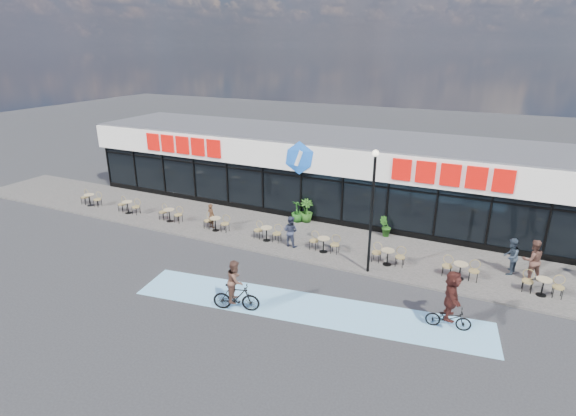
{
  "coord_description": "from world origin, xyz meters",
  "views": [
    {
      "loc": [
        9.88,
        -15.53,
        9.68
      ],
      "look_at": [
        0.83,
        3.5,
        2.03
      ],
      "focal_mm": 28.0,
      "sensor_mm": 36.0,
      "label": 1
    }
  ],
  "objects_px": {
    "cyclist_b": "(451,302)",
    "potted_plant_left": "(306,211)",
    "bistro_set_0": "(91,198)",
    "potted_plant_mid": "(298,211)",
    "patron_right": "(291,231)",
    "pedestrian_c": "(532,260)",
    "cyclist_a": "(236,290)",
    "pedestrian_a": "(511,256)",
    "patron_left": "(211,216)",
    "potted_plant_right": "(385,227)",
    "lamp_post": "(372,203)"
  },
  "relations": [
    {
      "from": "cyclist_b",
      "to": "potted_plant_left",
      "type": "bearing_deg",
      "value": 140.29
    },
    {
      "from": "bistro_set_0",
      "to": "potted_plant_left",
      "type": "relative_size",
      "value": 1.16
    },
    {
      "from": "potted_plant_mid",
      "to": "patron_right",
      "type": "xyz_separation_m",
      "value": [
        1.06,
        -3.2,
        0.17
      ]
    },
    {
      "from": "pedestrian_c",
      "to": "cyclist_a",
      "type": "distance_m",
      "value": 12.68
    },
    {
      "from": "bistro_set_0",
      "to": "pedestrian_a",
      "type": "height_order",
      "value": "pedestrian_a"
    },
    {
      "from": "pedestrian_a",
      "to": "cyclist_a",
      "type": "xyz_separation_m",
      "value": [
        -9.47,
        -7.6,
        -0.06
      ]
    },
    {
      "from": "pedestrian_a",
      "to": "cyclist_b",
      "type": "bearing_deg",
      "value": -8.8
    },
    {
      "from": "patron_left",
      "to": "cyclist_b",
      "type": "relative_size",
      "value": 0.61
    },
    {
      "from": "bistro_set_0",
      "to": "patron_left",
      "type": "bearing_deg",
      "value": 1.23
    },
    {
      "from": "potted_plant_right",
      "to": "patron_left",
      "type": "xyz_separation_m",
      "value": [
        -9.03,
        -2.93,
        0.15
      ]
    },
    {
      "from": "patron_right",
      "to": "pedestrian_a",
      "type": "relative_size",
      "value": 0.95
    },
    {
      "from": "lamp_post",
      "to": "pedestrian_c",
      "type": "distance_m",
      "value": 7.32
    },
    {
      "from": "potted_plant_right",
      "to": "pedestrian_a",
      "type": "distance_m",
      "value": 6.25
    },
    {
      "from": "potted_plant_mid",
      "to": "patron_right",
      "type": "relative_size",
      "value": 0.78
    },
    {
      "from": "potted_plant_mid",
      "to": "pedestrian_c",
      "type": "xyz_separation_m",
      "value": [
        11.9,
        -1.88,
        0.3
      ]
    },
    {
      "from": "potted_plant_left",
      "to": "cyclist_b",
      "type": "xyz_separation_m",
      "value": [
        8.68,
        -7.2,
        0.32
      ]
    },
    {
      "from": "potted_plant_left",
      "to": "cyclist_a",
      "type": "relative_size",
      "value": 0.63
    },
    {
      "from": "lamp_post",
      "to": "cyclist_a",
      "type": "bearing_deg",
      "value": -126.39
    },
    {
      "from": "bistro_set_0",
      "to": "cyclist_a",
      "type": "bearing_deg",
      "value": -23.05
    },
    {
      "from": "cyclist_a",
      "to": "cyclist_b",
      "type": "distance_m",
      "value": 7.88
    },
    {
      "from": "patron_left",
      "to": "pedestrian_a",
      "type": "height_order",
      "value": "pedestrian_a"
    },
    {
      "from": "pedestrian_c",
      "to": "pedestrian_a",
      "type": "bearing_deg",
      "value": -38.06
    },
    {
      "from": "potted_plant_right",
      "to": "bistro_set_0",
      "type": "bearing_deg",
      "value": -170.19
    },
    {
      "from": "potted_plant_mid",
      "to": "potted_plant_right",
      "type": "relative_size",
      "value": 1.14
    },
    {
      "from": "bistro_set_0",
      "to": "pedestrian_a",
      "type": "relative_size",
      "value": 0.92
    },
    {
      "from": "pedestrian_c",
      "to": "cyclist_b",
      "type": "xyz_separation_m",
      "value": [
        -2.76,
        -5.12,
        0.06
      ]
    },
    {
      "from": "potted_plant_left",
      "to": "bistro_set_0",
      "type": "bearing_deg",
      "value": -166.34
    },
    {
      "from": "potted_plant_left",
      "to": "patron_left",
      "type": "distance_m",
      "value": 5.39
    },
    {
      "from": "potted_plant_mid",
      "to": "patron_left",
      "type": "bearing_deg",
      "value": -144.02
    },
    {
      "from": "bistro_set_0",
      "to": "potted_plant_left",
      "type": "bearing_deg",
      "value": 13.66
    },
    {
      "from": "pedestrian_c",
      "to": "bistro_set_0",
      "type": "bearing_deg",
      "value": -21.57
    },
    {
      "from": "potted_plant_left",
      "to": "pedestrian_a",
      "type": "distance_m",
      "value": 10.77
    },
    {
      "from": "potted_plant_left",
      "to": "patron_right",
      "type": "height_order",
      "value": "patron_right"
    },
    {
      "from": "cyclist_b",
      "to": "bistro_set_0",
      "type": "bearing_deg",
      "value": 169.93
    },
    {
      "from": "bistro_set_0",
      "to": "potted_plant_mid",
      "type": "xyz_separation_m",
      "value": [
        13.0,
        3.07,
        0.17
      ]
    },
    {
      "from": "potted_plant_mid",
      "to": "cyclist_a",
      "type": "distance_m",
      "value": 9.42
    },
    {
      "from": "bistro_set_0",
      "to": "potted_plant_mid",
      "type": "distance_m",
      "value": 13.36
    },
    {
      "from": "lamp_post",
      "to": "patron_left",
      "type": "bearing_deg",
      "value": 172.03
    },
    {
      "from": "potted_plant_mid",
      "to": "lamp_post",
      "type": "bearing_deg",
      "value": -37.93
    },
    {
      "from": "potted_plant_right",
      "to": "patron_right",
      "type": "bearing_deg",
      "value": -140.97
    },
    {
      "from": "bistro_set_0",
      "to": "patron_left",
      "type": "distance_m",
      "value": 9.05
    },
    {
      "from": "lamp_post",
      "to": "patron_left",
      "type": "xyz_separation_m",
      "value": [
        -9.32,
        1.3,
        -2.58
      ]
    },
    {
      "from": "pedestrian_c",
      "to": "cyclist_a",
      "type": "height_order",
      "value": "cyclist_a"
    },
    {
      "from": "bistro_set_0",
      "to": "patron_right",
      "type": "relative_size",
      "value": 0.96
    },
    {
      "from": "potted_plant_mid",
      "to": "patron_right",
      "type": "height_order",
      "value": "patron_right"
    },
    {
      "from": "potted_plant_left",
      "to": "potted_plant_right",
      "type": "xyz_separation_m",
      "value": [
        4.61,
        -0.15,
        -0.11
      ]
    },
    {
      "from": "bistro_set_0",
      "to": "potted_plant_right",
      "type": "relative_size",
      "value": 1.4
    },
    {
      "from": "bistro_set_0",
      "to": "patron_right",
      "type": "height_order",
      "value": "patron_right"
    },
    {
      "from": "patron_right",
      "to": "cyclist_a",
      "type": "height_order",
      "value": "cyclist_a"
    },
    {
      "from": "potted_plant_left",
      "to": "potted_plant_right",
      "type": "relative_size",
      "value": 1.21
    }
  ]
}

